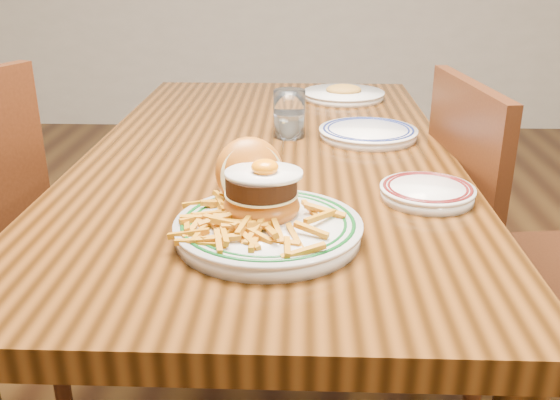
{
  "coord_description": "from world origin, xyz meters",
  "views": [
    {
      "loc": [
        0.08,
        -1.4,
        1.19
      ],
      "look_at": [
        0.04,
        -0.47,
        0.81
      ],
      "focal_mm": 40.0,
      "sensor_mm": 36.0,
      "label": 1
    }
  ],
  "objects_px": {
    "chair_right": "(502,259)",
    "side_plate": "(427,191)",
    "main_plate": "(265,212)",
    "table": "(270,185)"
  },
  "relations": [
    {
      "from": "table",
      "to": "chair_right",
      "type": "distance_m",
      "value": 0.59
    },
    {
      "from": "table",
      "to": "side_plate",
      "type": "bearing_deg",
      "value": -43.69
    },
    {
      "from": "table",
      "to": "side_plate",
      "type": "relative_size",
      "value": 8.99
    },
    {
      "from": "side_plate",
      "to": "chair_right",
      "type": "bearing_deg",
      "value": 48.57
    },
    {
      "from": "main_plate",
      "to": "side_plate",
      "type": "height_order",
      "value": "main_plate"
    },
    {
      "from": "main_plate",
      "to": "side_plate",
      "type": "relative_size",
      "value": 1.83
    },
    {
      "from": "chair_right",
      "to": "side_plate",
      "type": "relative_size",
      "value": 5.19
    },
    {
      "from": "table",
      "to": "main_plate",
      "type": "bearing_deg",
      "value": -87.95
    },
    {
      "from": "main_plate",
      "to": "side_plate",
      "type": "bearing_deg",
      "value": 9.69
    },
    {
      "from": "table",
      "to": "chair_right",
      "type": "relative_size",
      "value": 1.73
    }
  ]
}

